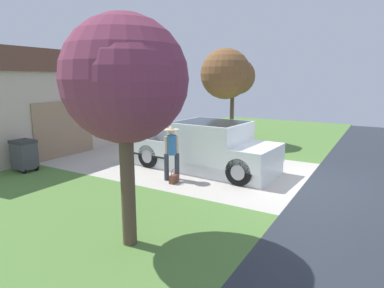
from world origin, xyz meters
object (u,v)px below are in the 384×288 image
house_with_garage (30,100)px  wheeled_trash_bin (24,154)px  person_with_hat (172,149)px  pickup_truck (208,148)px  handbag (174,178)px  front_yard_tree (125,82)px  neighbor_tree (229,75)px

house_with_garage → wheeled_trash_bin: size_ratio=9.21×
person_with_hat → pickup_truck: bearing=26.2°
handbag → house_with_garage: (1.27, 8.56, 1.92)m
pickup_truck → wheeled_trash_bin: pickup_truck is taller
wheeled_trash_bin → front_yard_tree: bearing=-106.5°
pickup_truck → person_with_hat: person_with_hat is taller
front_yard_tree → pickup_truck: bearing=11.4°
person_with_hat → handbag: person_with_hat is taller
person_with_hat → front_yard_tree: bearing=-115.4°
person_with_hat → handbag: 0.86m
pickup_truck → neighbor_tree: neighbor_tree is taller
house_with_garage → wheeled_trash_bin: bearing=-126.9°
house_with_garage → neighbor_tree: 9.04m
handbag → house_with_garage: size_ratio=0.05×
wheeled_trash_bin → person_with_hat: bearing=-70.3°
person_with_hat → house_with_garage: bearing=125.2°
pickup_truck → person_with_hat: size_ratio=3.35×
pickup_truck → wheeled_trash_bin: size_ratio=5.34×
neighbor_tree → wheeled_trash_bin: size_ratio=4.20×
house_with_garage → front_yard_tree: size_ratio=2.33×
front_yard_tree → neighbor_tree: neighbor_tree is taller
pickup_truck → handbag: (-1.75, 0.19, -0.60)m
front_yard_tree → house_with_garage: bearing=65.1°
handbag → wheeled_trash_bin: wheeled_trash_bin is taller
pickup_truck → front_yard_tree: front_yard_tree is taller
person_with_hat → front_yard_tree: size_ratio=0.40×
front_yard_tree → wheeled_trash_bin: front_yard_tree is taller
front_yard_tree → neighbor_tree: bearing=14.0°
house_with_garage → front_yard_tree: bearing=-114.9°
pickup_truck → house_with_garage: size_ratio=0.58×
person_with_hat → handbag: size_ratio=3.78×
house_with_garage → neighbor_tree: neighbor_tree is taller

